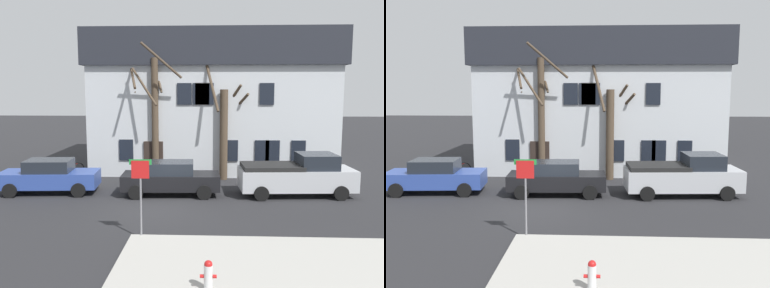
% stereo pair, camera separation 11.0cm
% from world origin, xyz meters
% --- Properties ---
extents(ground_plane, '(120.00, 120.00, 0.00)m').
position_xyz_m(ground_plane, '(0.00, 0.00, 0.00)').
color(ground_plane, '#262628').
extents(sidewalk_slab, '(8.74, 6.00, 0.12)m').
position_xyz_m(sidewalk_slab, '(3.93, -6.61, 0.06)').
color(sidewalk_slab, '#A8A59E').
rests_on(sidewalk_slab, ground_plane).
extents(building_main, '(14.97, 8.93, 8.49)m').
position_xyz_m(building_main, '(2.34, 10.39, 4.32)').
color(building_main, silver).
rests_on(building_main, ground_plane).
extents(tree_bare_near, '(3.25, 3.28, 7.50)m').
position_xyz_m(tree_bare_near, '(-0.92, 5.93, 3.90)').
color(tree_bare_near, '#4C3D2D').
rests_on(tree_bare_near, ground_plane).
extents(tree_bare_mid, '(2.88, 2.64, 7.59)m').
position_xyz_m(tree_bare_mid, '(-0.15, 6.94, 3.48)').
color(tree_bare_mid, '#4C3D2D').
rests_on(tree_bare_mid, ground_plane).
extents(tree_bare_far, '(2.46, 2.45, 6.39)m').
position_xyz_m(tree_bare_far, '(2.99, 5.97, 3.03)').
color(tree_bare_far, '#4C3D2D').
rests_on(tree_bare_far, ground_plane).
extents(car_blue_sedan, '(4.82, 2.28, 1.66)m').
position_xyz_m(car_blue_sedan, '(-5.63, 2.35, 0.83)').
color(car_blue_sedan, '#2D4799').
rests_on(car_blue_sedan, ground_plane).
extents(car_black_sedan, '(4.71, 2.08, 1.63)m').
position_xyz_m(car_black_sedan, '(0.36, 2.24, 0.82)').
color(car_black_sedan, black).
rests_on(car_black_sedan, ground_plane).
extents(pickup_truck_silver, '(5.52, 2.51, 2.02)m').
position_xyz_m(pickup_truck_silver, '(6.40, 2.48, 0.97)').
color(pickup_truck_silver, '#B7BABF').
rests_on(pickup_truck_silver, ground_plane).
extents(fire_hydrant, '(0.42, 0.22, 0.77)m').
position_xyz_m(fire_hydrant, '(2.24, -7.46, 0.52)').
color(fire_hydrant, silver).
rests_on(fire_hydrant, sidewalk_slab).
extents(street_sign_pole, '(0.76, 0.07, 2.74)m').
position_xyz_m(street_sign_pole, '(-0.09, -3.65, 1.92)').
color(street_sign_pole, slate).
rests_on(street_sign_pole, ground_plane).
extents(bicycle_leaning, '(1.67, 0.61, 1.03)m').
position_xyz_m(bicycle_leaning, '(-6.16, 6.65, 0.37)').
color(bicycle_leaning, black).
rests_on(bicycle_leaning, ground_plane).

